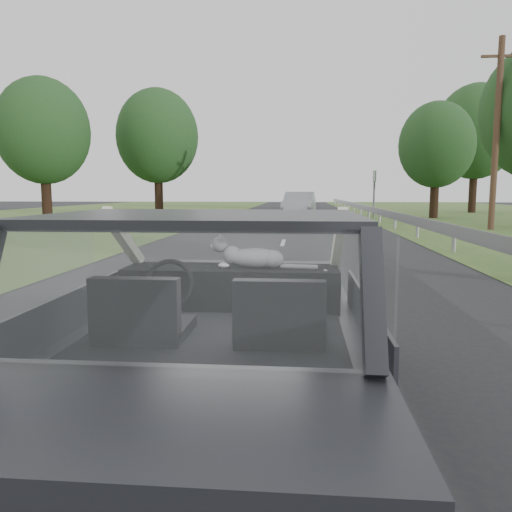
% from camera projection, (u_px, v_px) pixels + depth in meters
% --- Properties ---
extents(ground, '(140.00, 140.00, 0.00)m').
position_uv_depth(ground, '(219.00, 434.00, 3.24)').
color(ground, '#25262B').
rests_on(ground, ground).
extents(subject_car, '(1.80, 4.00, 1.45)m').
position_uv_depth(subject_car, '(218.00, 325.00, 3.14)').
color(subject_car, '#232326').
rests_on(subject_car, ground).
extents(dashboard, '(1.58, 0.45, 0.30)m').
position_uv_depth(dashboard, '(232.00, 287.00, 3.74)').
color(dashboard, black).
rests_on(dashboard, subject_car).
extents(driver_seat, '(0.50, 0.72, 0.42)m').
position_uv_depth(driver_seat, '(141.00, 311.00, 2.87)').
color(driver_seat, black).
rests_on(driver_seat, subject_car).
extents(passenger_seat, '(0.50, 0.72, 0.42)m').
position_uv_depth(passenger_seat, '(280.00, 313.00, 2.80)').
color(passenger_seat, black).
rests_on(passenger_seat, subject_car).
extents(steering_wheel, '(0.36, 0.36, 0.04)m').
position_uv_depth(steering_wheel, '(169.00, 284.00, 3.48)').
color(steering_wheel, black).
rests_on(steering_wheel, dashboard).
extents(cat, '(0.57, 0.19, 0.25)m').
position_uv_depth(cat, '(254.00, 257.00, 3.68)').
color(cat, gray).
rests_on(cat, dashboard).
extents(guardrail, '(0.05, 90.00, 0.32)m').
position_uv_depth(guardrail, '(450.00, 230.00, 12.66)').
color(guardrail, '#AAABAB').
rests_on(guardrail, ground).
extents(other_car, '(2.23, 4.77, 1.52)m').
position_uv_depth(other_car, '(299.00, 205.00, 28.51)').
color(other_car, '#B2B7C1').
rests_on(other_car, ground).
extents(highway_sign, '(0.11, 1.10, 2.75)m').
position_uv_depth(highway_sign, '(374.00, 194.00, 29.50)').
color(highway_sign, '#1B5927').
rests_on(highway_sign, ground).
extents(utility_pole, '(0.32, 0.32, 7.53)m').
position_uv_depth(utility_pole, '(496.00, 135.00, 19.76)').
color(utility_pole, '#563222').
rests_on(utility_pole, ground).
extents(tree_2, '(5.33, 5.33, 6.44)m').
position_uv_depth(tree_2, '(436.00, 162.00, 28.60)').
color(tree_2, '#1F4720').
rests_on(tree_2, ground).
extents(tree_3, '(7.76, 7.76, 8.90)m').
position_uv_depth(tree_3, '(475.00, 151.00, 35.78)').
color(tree_3, '#1F4720').
rests_on(tree_3, ground).
extents(tree_5, '(5.19, 5.19, 7.05)m').
position_uv_depth(tree_5, '(44.00, 152.00, 25.31)').
color(tree_5, '#1F4720').
rests_on(tree_5, ground).
extents(tree_6, '(5.66, 5.66, 7.53)m').
position_uv_depth(tree_6, '(158.00, 155.00, 30.54)').
color(tree_6, '#1F4720').
rests_on(tree_6, ground).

